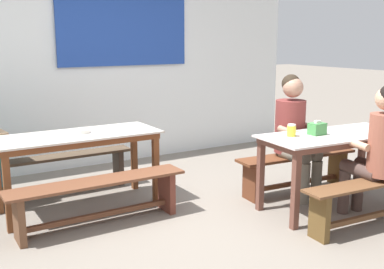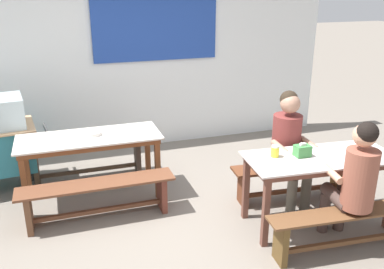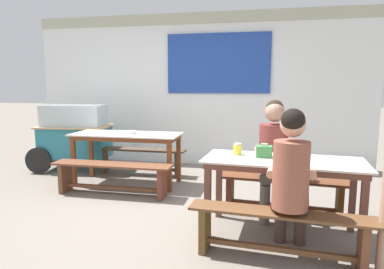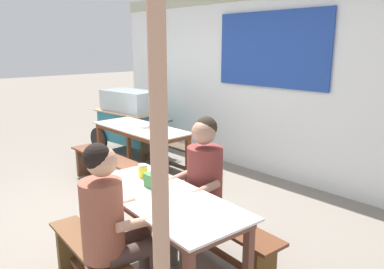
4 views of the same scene
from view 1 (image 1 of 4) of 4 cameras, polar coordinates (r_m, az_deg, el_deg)
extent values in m
plane|color=slate|center=(4.43, 0.25, -10.73)|extent=(40.00, 40.00, 0.00)
cube|color=white|center=(6.33, -11.71, 7.83)|extent=(6.24, 0.12, 2.57)
cube|color=#23449E|center=(6.37, -8.39, 13.21)|extent=(1.85, 0.03, 1.06)
cube|color=beige|center=(4.69, -14.07, -0.05)|extent=(1.62, 0.66, 0.02)
cube|color=brown|center=(4.70, -14.05, -0.52)|extent=(1.54, 0.60, 0.06)
cube|color=brown|center=(5.29, -7.19, -3.09)|extent=(0.06, 0.06, 0.69)
cube|color=brown|center=(4.82, -4.52, -4.49)|extent=(0.06, 0.06, 0.69)
cube|color=brown|center=(4.38, -21.88, -7.02)|extent=(0.06, 0.06, 0.69)
cube|color=silver|center=(4.78, 17.30, -0.02)|extent=(1.59, 0.78, 0.02)
cube|color=brown|center=(4.79, 17.27, -0.48)|extent=(1.51, 0.71, 0.06)
cube|color=brown|center=(5.54, 20.26, -3.05)|extent=(0.06, 0.06, 0.69)
cube|color=brown|center=(4.64, 8.49, -5.23)|extent=(0.06, 0.06, 0.69)
cube|color=brown|center=(4.24, 12.72, -7.06)|extent=(0.06, 0.06, 0.69)
cube|color=#4C3C2C|center=(5.28, -15.72, -2.61)|extent=(1.54, 0.25, 0.03)
cube|color=#463B32|center=(5.54, -9.14, -3.98)|extent=(0.06, 0.21, 0.41)
cube|color=brown|center=(5.21, -22.47, -5.78)|extent=(0.06, 0.21, 0.41)
cube|color=#4C3C2C|center=(5.36, -15.53, -5.93)|extent=(1.26, 0.05, 0.04)
cube|color=brown|center=(4.28, -11.57, -5.75)|extent=(1.65, 0.31, 0.03)
cube|color=brown|center=(4.62, -3.17, -7.04)|extent=(0.06, 0.26, 0.41)
cube|color=brown|center=(4.18, -20.68, -9.91)|extent=(0.06, 0.26, 0.41)
cube|color=brown|center=(4.38, -11.39, -9.76)|extent=(1.37, 0.05, 0.04)
cube|color=brown|center=(5.24, 12.94, -2.56)|extent=(1.48, 0.40, 0.03)
cube|color=brown|center=(5.70, 17.58, -3.93)|extent=(0.08, 0.25, 0.41)
cube|color=brown|center=(4.95, 7.34, -5.85)|extent=(0.08, 0.25, 0.41)
cube|color=brown|center=(5.33, 12.78, -5.89)|extent=(1.18, 0.14, 0.04)
cube|color=brown|center=(4.50, 21.88, -5.48)|extent=(1.56, 0.37, 0.02)
cube|color=brown|center=(4.12, 15.55, -9.84)|extent=(0.08, 0.21, 0.41)
cube|color=brown|center=(4.60, 21.57, -9.32)|extent=(1.26, 0.15, 0.04)
cylinder|color=#3F3F3F|center=(5.29, -21.35, -0.40)|extent=(0.11, 0.61, 0.04)
cylinder|color=#4B3732|center=(4.92, 19.90, -6.41)|extent=(0.11, 0.11, 0.44)
cylinder|color=#4B3732|center=(4.80, 18.34, -6.75)|extent=(0.11, 0.11, 0.44)
cylinder|color=#4B3732|center=(4.72, 21.68, -3.90)|extent=(0.18, 0.43, 0.13)
cylinder|color=#4B3732|center=(4.60, 20.11, -4.19)|extent=(0.18, 0.43, 0.13)
cylinder|color=tan|center=(4.71, 22.63, -0.72)|extent=(0.11, 0.31, 0.09)
cylinder|color=tan|center=(4.48, 19.69, -1.12)|extent=(0.11, 0.31, 0.08)
cylinder|color=#6D675A|center=(4.94, 13.77, -5.94)|extent=(0.11, 0.11, 0.44)
cylinder|color=#6D675A|center=(5.07, 15.18, -5.56)|extent=(0.11, 0.11, 0.44)
cylinder|color=#6D675A|center=(4.98, 12.54, -2.54)|extent=(0.14, 0.37, 0.13)
cylinder|color=#6D675A|center=(5.11, 13.96, -2.25)|extent=(0.14, 0.37, 0.13)
cylinder|color=brown|center=(5.10, 12.06, 0.99)|extent=(0.32, 0.32, 0.57)
sphere|color=#A77962|center=(5.02, 12.43, 5.72)|extent=(0.22, 0.22, 0.22)
sphere|color=#2D2319|center=(5.04, 12.21, 6.19)|extent=(0.20, 0.20, 0.20)
cylinder|color=#A77962|center=(4.85, 12.04, 0.31)|extent=(0.08, 0.31, 0.10)
cylinder|color=#A77962|center=(5.11, 14.92, 0.75)|extent=(0.08, 0.31, 0.09)
cube|color=#3F8845|center=(4.67, 15.27, 0.68)|extent=(0.16, 0.12, 0.12)
cube|color=white|center=(4.66, 15.32, 1.53)|extent=(0.06, 0.03, 0.02)
cylinder|color=yellow|center=(4.53, 12.24, 0.42)|extent=(0.08, 0.08, 0.10)
cylinder|color=white|center=(4.52, 12.27, 1.17)|extent=(0.08, 0.08, 0.02)
cylinder|color=silver|center=(4.73, -13.51, 0.42)|extent=(0.16, 0.16, 0.04)
camera|label=2|loc=(1.33, 79.63, 36.62)|focal=39.15mm
camera|label=3|loc=(3.35, 63.27, 1.95)|focal=31.67mm
camera|label=4|loc=(5.88, 45.97, 10.62)|focal=34.73mm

